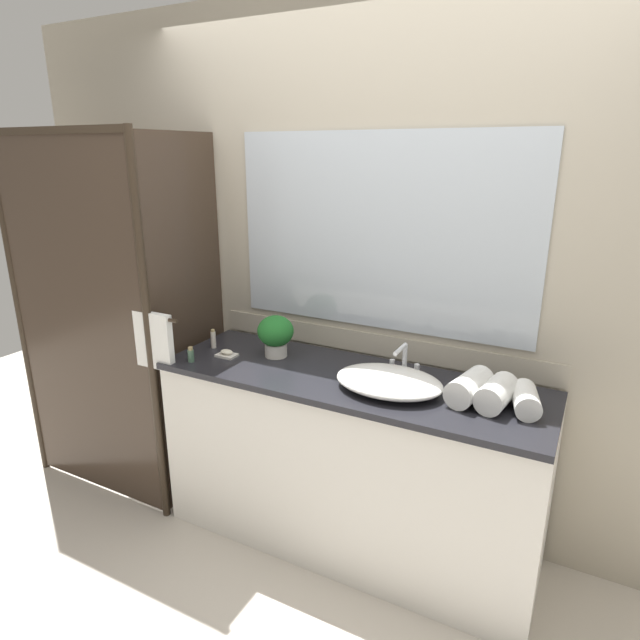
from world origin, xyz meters
name	(u,v)px	position (x,y,z in m)	size (l,w,h in m)	color
ground_plane	(346,540)	(0.00, 0.00, 0.00)	(8.00, 8.00, 0.00)	beige
wall_back_with_mirror	(380,275)	(0.00, 0.34, 1.31)	(4.40, 0.06, 2.60)	#B2A893
vanity_cabinet	(348,462)	(0.00, 0.01, 0.45)	(1.80, 0.58, 0.90)	silver
shower_enclosure	(114,321)	(-1.28, -0.19, 1.03)	(1.20, 0.59, 2.00)	#2D2319
sink_basin	(389,381)	(0.21, -0.05, 0.94)	(0.47, 0.34, 0.08)	white
faucet	(404,364)	(0.21, 0.14, 0.95)	(0.17, 0.16, 0.15)	silver
potted_plant	(276,334)	(-0.43, 0.06, 1.02)	(0.18, 0.18, 0.21)	beige
soap_dish	(227,354)	(-0.65, -0.06, 0.91)	(0.10, 0.07, 0.04)	silver
amenity_bottle_lotion	(191,355)	(-0.76, -0.19, 0.94)	(0.03, 0.03, 0.08)	#4C7056
amenity_bottle_conditioner	(213,339)	(-0.79, 0.01, 0.95)	(0.03, 0.03, 0.10)	silver
rolled_towel_near_edge	(526,400)	(0.76, 0.01, 0.95)	(0.10, 0.10, 0.20)	white
rolled_towel_middle	(497,393)	(0.65, 0.00, 0.96)	(0.12, 0.12, 0.22)	white
rolled_towel_far_edge	(469,387)	(0.54, 0.01, 0.96)	(0.12, 0.12, 0.24)	white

